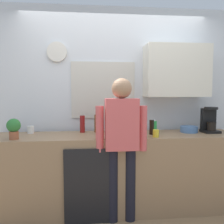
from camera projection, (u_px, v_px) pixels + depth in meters
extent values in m
plane|color=#8C6D4C|center=(121.00, 220.00, 2.64)|extent=(8.00, 8.00, 0.00)
cube|color=#937251|center=(118.00, 171.00, 2.90)|extent=(3.01, 0.64, 0.93)
cube|color=black|center=(90.00, 187.00, 2.54)|extent=(0.56, 0.02, 0.84)
cube|color=silver|center=(114.00, 103.00, 3.26)|extent=(4.61, 0.10, 2.60)
cube|color=beige|center=(103.00, 90.00, 3.17)|extent=(0.86, 0.02, 0.76)
cube|color=#8CA5C6|center=(103.00, 90.00, 3.18)|extent=(0.80, 0.02, 0.70)
cube|color=silver|center=(176.00, 71.00, 3.10)|extent=(0.84, 0.32, 0.68)
cylinder|color=silver|center=(57.00, 52.00, 3.06)|extent=(0.26, 0.03, 0.26)
cube|color=black|center=(210.00, 131.00, 3.01)|extent=(0.20, 0.20, 0.03)
cube|color=black|center=(208.00, 119.00, 3.06)|extent=(0.18, 0.08, 0.28)
cylinder|color=black|center=(212.00, 126.00, 2.98)|extent=(0.11, 0.11, 0.11)
cylinder|color=black|center=(211.00, 108.00, 2.99)|extent=(0.17, 0.17, 0.03)
cylinder|color=black|center=(152.00, 127.00, 2.87)|extent=(0.06, 0.06, 0.18)
cylinder|color=maroon|center=(82.00, 124.00, 3.02)|extent=(0.06, 0.06, 0.22)
cylinder|color=brown|center=(97.00, 123.00, 3.03)|extent=(0.06, 0.06, 0.23)
cylinder|color=yellow|center=(156.00, 133.00, 2.70)|extent=(0.07, 0.07, 0.09)
cylinder|color=#B26647|center=(136.00, 130.00, 2.92)|extent=(0.08, 0.08, 0.09)
cylinder|color=white|center=(31.00, 130.00, 2.94)|extent=(0.08, 0.08, 0.10)
cylinder|color=#4C72A5|center=(189.00, 129.00, 3.03)|extent=(0.22, 0.22, 0.08)
cylinder|color=#9E5638|center=(14.00, 135.00, 2.57)|extent=(0.10, 0.10, 0.09)
sphere|color=#2D7233|center=(14.00, 125.00, 2.56)|extent=(0.15, 0.15, 0.15)
cylinder|color=green|center=(155.00, 127.00, 3.01)|extent=(0.06, 0.06, 0.15)
cone|color=white|center=(155.00, 120.00, 3.00)|extent=(0.02, 0.02, 0.03)
cylinder|color=black|center=(112.00, 186.00, 2.60)|extent=(0.12, 0.12, 0.82)
cylinder|color=black|center=(130.00, 185.00, 2.62)|extent=(0.12, 0.12, 0.82)
cube|color=#D85959|center=(122.00, 124.00, 2.56)|extent=(0.36, 0.20, 0.56)
sphere|color=#A57A59|center=(122.00, 88.00, 2.52)|extent=(0.22, 0.22, 0.22)
cylinder|color=#D85959|center=(100.00, 129.00, 2.54)|extent=(0.09, 0.09, 0.50)
cylinder|color=#D85959|center=(143.00, 128.00, 2.58)|extent=(0.09, 0.09, 0.50)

